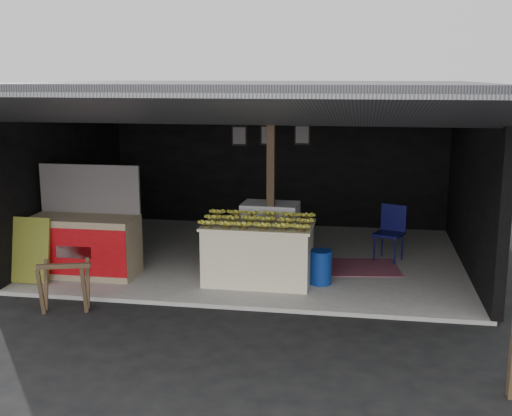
% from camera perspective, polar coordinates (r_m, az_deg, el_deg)
% --- Properties ---
extents(ground, '(80.00, 80.00, 0.00)m').
position_cam_1_polar(ground, '(8.86, -2.48, -9.01)').
color(ground, black).
rests_on(ground, ground).
extents(concrete_slab, '(7.00, 5.00, 0.06)m').
position_cam_1_polar(concrete_slab, '(11.18, 0.21, -4.39)').
color(concrete_slab, gray).
rests_on(concrete_slab, ground).
extents(shophouse, '(7.40, 7.29, 3.02)m').
position_cam_1_polar(shophouse, '(11.10, 0.50, 6.38)').
color(shophouse, black).
rests_on(shophouse, ground).
extents(banana_table, '(1.64, 1.01, 0.90)m').
position_cam_1_polar(banana_table, '(9.68, 0.22, -3.98)').
color(banana_table, silver).
rests_on(banana_table, concrete_slab).
extents(banana_pile, '(1.52, 0.92, 0.18)m').
position_cam_1_polar(banana_pile, '(9.55, 0.23, -0.88)').
color(banana_pile, gold).
rests_on(banana_pile, banana_table).
extents(white_crate, '(0.94, 0.66, 1.01)m').
position_cam_1_polar(white_crate, '(10.62, 1.27, -2.26)').
color(white_crate, white).
rests_on(white_crate, concrete_slab).
extents(neighbor_stall, '(1.65, 0.75, 1.70)m').
position_cam_1_polar(neighbor_stall, '(10.36, -15.01, -3.02)').
color(neighbor_stall, '#998466').
rests_on(neighbor_stall, concrete_slab).
extents(green_signboard, '(0.66, 0.24, 0.98)m').
position_cam_1_polar(green_signboard, '(10.24, -19.57, -3.55)').
color(green_signboard, black).
rests_on(green_signboard, concrete_slab).
extents(sawhorse, '(0.75, 0.74, 0.68)m').
position_cam_1_polar(sawhorse, '(8.99, -16.66, -6.31)').
color(sawhorse, brown).
rests_on(sawhorse, ground).
extents(water_barrel, '(0.33, 0.33, 0.48)m').
position_cam_1_polar(water_barrel, '(9.69, 5.77, -5.33)').
color(water_barrel, navy).
rests_on(water_barrel, concrete_slab).
extents(plastic_chair, '(0.58, 0.58, 0.93)m').
position_cam_1_polar(plastic_chair, '(11.05, 11.92, -1.73)').
color(plastic_chair, '#0A0C3C').
rests_on(plastic_chair, concrete_slab).
extents(magenta_rug, '(1.63, 1.20, 0.01)m').
position_cam_1_polar(magenta_rug, '(10.61, 8.52, -5.22)').
color(magenta_rug, maroon).
rests_on(magenta_rug, concrete_slab).
extents(picture_frames, '(1.62, 0.04, 0.46)m').
position_cam_1_polar(picture_frames, '(13.18, 1.23, 6.49)').
color(picture_frames, black).
rests_on(picture_frames, shophouse).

